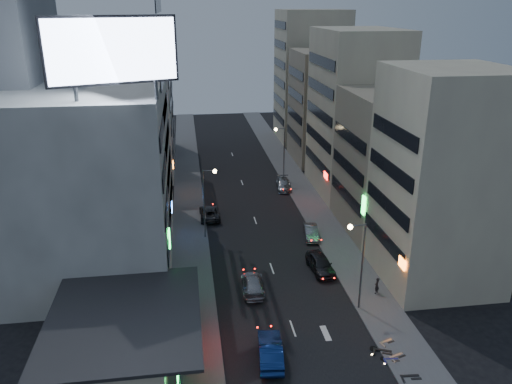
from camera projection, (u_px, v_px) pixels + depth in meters
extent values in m
plane|color=black|center=(304.00, 361.00, 37.21)|extent=(180.00, 180.00, 0.00)
cube|color=#4C4C4F|center=(189.00, 211.00, 63.90)|extent=(4.00, 120.00, 0.12)
cube|color=#4C4C4F|center=(311.00, 204.00, 66.02)|extent=(4.00, 120.00, 0.12)
cube|color=beige|center=(112.00, 341.00, 36.56)|extent=(8.00, 12.00, 3.60)
cube|color=black|center=(124.00, 317.00, 36.01)|extent=(11.00, 13.00, 0.25)
cube|color=black|center=(181.00, 320.00, 36.78)|extent=(0.12, 4.00, 0.90)
cube|color=#FF1E14|center=(183.00, 320.00, 36.79)|extent=(0.04, 3.70, 0.70)
cube|color=beige|center=(97.00, 173.00, 50.28)|extent=(14.00, 24.00, 18.00)
cube|color=beige|center=(442.00, 179.00, 45.37)|extent=(10.00, 11.00, 20.00)
cube|color=gray|center=(395.00, 163.00, 56.80)|extent=(11.00, 12.00, 16.00)
cube|color=beige|center=(355.00, 113.00, 67.70)|extent=(10.00, 14.00, 22.00)
cube|color=beige|center=(133.00, 112.00, 73.27)|extent=(11.00, 10.00, 20.00)
cube|color=gray|center=(138.00, 112.00, 86.12)|extent=(12.00, 10.00, 15.00)
cube|color=gray|center=(328.00, 107.00, 82.36)|extent=(11.00, 12.00, 18.00)
cube|color=beige|center=(311.00, 77.00, 94.33)|extent=(12.00, 12.00, 24.00)
cylinder|color=#595B60|center=(76.00, 91.00, 37.70)|extent=(0.30, 0.30, 1.50)
cylinder|color=#595B60|center=(156.00, 90.00, 38.50)|extent=(0.30, 0.30, 1.50)
cube|color=black|center=(112.00, 50.00, 37.06)|extent=(9.52, 3.75, 5.00)
cube|color=#B8CCF6|center=(113.00, 51.00, 36.88)|extent=(9.04, 3.34, 4.60)
cylinder|color=#595B60|center=(362.00, 267.00, 42.14)|extent=(0.16, 0.16, 8.00)
cylinder|color=#595B60|center=(357.00, 225.00, 40.66)|extent=(1.40, 0.10, 0.10)
sphere|color=#FFD88C|center=(350.00, 227.00, 40.62)|extent=(0.44, 0.44, 0.44)
cylinder|color=#595B60|center=(204.00, 204.00, 55.28)|extent=(0.16, 0.16, 8.00)
cylinder|color=#595B60|center=(209.00, 171.00, 53.99)|extent=(1.40, 0.10, 0.10)
sphere|color=#FFD88C|center=(215.00, 171.00, 54.11)|extent=(0.44, 0.44, 0.44)
cylinder|color=#595B60|center=(284.00, 154.00, 73.61)|extent=(0.16, 0.16, 8.00)
cylinder|color=#595B60|center=(280.00, 129.00, 72.14)|extent=(1.40, 0.10, 0.10)
sphere|color=#FFD88C|center=(276.00, 129.00, 72.10)|extent=(0.44, 0.44, 0.44)
imported|color=#232428|center=(320.00, 264.00, 49.38)|extent=(2.32, 4.99, 1.65)
imported|color=gray|center=(311.00, 232.00, 56.54)|extent=(1.96, 4.30, 1.37)
imported|color=black|center=(210.00, 213.00, 61.71)|extent=(2.43, 5.14, 1.42)
imported|color=gray|center=(284.00, 184.00, 71.46)|extent=(2.44, 5.00, 1.40)
imported|color=navy|center=(270.00, 350.00, 37.07)|extent=(2.25, 5.14, 1.64)
imported|color=#97999F|center=(253.00, 284.00, 46.04)|extent=(2.30, 5.06, 1.44)
imported|color=black|center=(377.00, 286.00, 45.42)|extent=(0.68, 0.67, 1.58)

